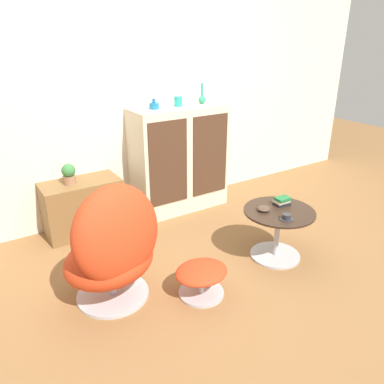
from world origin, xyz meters
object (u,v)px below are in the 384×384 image
at_px(ottoman, 201,275).
at_px(vase_inner_right, 202,98).
at_px(vase_leftmost, 154,105).
at_px(potted_plant, 69,174).
at_px(coffee_table, 278,228).
at_px(teacup, 286,217).
at_px(book_stack, 282,201).
at_px(vase_inner_left, 178,101).
at_px(tv_console, 83,207).
at_px(bowl, 264,209).
at_px(sideboard, 179,159).
at_px(egg_chair, 113,248).

distance_m(ottoman, vase_inner_right, 2.02).
bearing_deg(vase_leftmost, potted_plant, 178.36).
xyz_separation_m(coffee_table, teacup, (-0.07, -0.15, 0.19)).
height_order(ottoman, book_stack, book_stack).
distance_m(vase_inner_left, book_stack, 1.49).
relative_size(tv_console, vase_inner_right, 3.44).
xyz_separation_m(teacup, book_stack, (0.17, 0.22, 0.02)).
relative_size(coffee_table, book_stack, 4.32).
bearing_deg(bowl, potted_plant, 133.40).
xyz_separation_m(sideboard, tv_console, (-1.10, 0.03, -0.31)).
height_order(teacup, bowl, teacup).
distance_m(teacup, book_stack, 0.28).
relative_size(vase_leftmost, teacup, 0.92).
bearing_deg(vase_inner_right, vase_inner_left, 180.00).
height_order(vase_inner_right, bowl, vase_inner_right).
xyz_separation_m(tv_console, vase_inner_left, (1.10, -0.03, 0.93)).
xyz_separation_m(egg_chair, vase_inner_right, (1.53, 1.15, 0.75)).
relative_size(tv_console, coffee_table, 1.22).
relative_size(sideboard, vase_inner_right, 5.34).
relative_size(ottoman, vase_inner_right, 1.91).
height_order(sideboard, bowl, sideboard).
bearing_deg(sideboard, vase_inner_left, 85.04).
relative_size(egg_chair, potted_plant, 4.89).
relative_size(ottoman, vase_leftmost, 4.00).
xyz_separation_m(ottoman, vase_leftmost, (0.40, 1.44, 1.01)).
relative_size(vase_inner_left, potted_plant, 0.53).
bearing_deg(vase_inner_right, potted_plant, 179.00).
bearing_deg(potted_plant, book_stack, -42.09).
distance_m(sideboard, egg_chair, 1.69).
distance_m(book_stack, bowl, 0.21).
height_order(tv_console, teacup, tv_console).
height_order(tv_console, ottoman, tv_console).
relative_size(coffee_table, vase_inner_right, 2.83).
relative_size(sideboard, egg_chair, 1.20).
xyz_separation_m(egg_chair, teacup, (1.33, -0.36, 0.03)).
relative_size(vase_inner_right, potted_plant, 1.10).
xyz_separation_m(coffee_table, book_stack, (0.10, 0.07, 0.21)).
distance_m(vase_leftmost, potted_plant, 1.06).
bearing_deg(potted_plant, vase_leftmost, -1.64).
relative_size(egg_chair, bowl, 8.55).
xyz_separation_m(potted_plant, teacup, (1.28, -1.54, -0.16)).
relative_size(tv_console, vase_leftmost, 7.21).
height_order(egg_chair, coffee_table, egg_chair).
xyz_separation_m(coffee_table, potted_plant, (-1.36, 1.39, 0.35)).
distance_m(teacup, bowl, 0.23).
distance_m(sideboard, coffee_table, 1.40).
bearing_deg(book_stack, teacup, -127.94).
height_order(tv_console, coffee_table, tv_console).
bearing_deg(teacup, sideboard, 93.76).
xyz_separation_m(coffee_table, bowl, (-0.12, 0.07, 0.19)).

